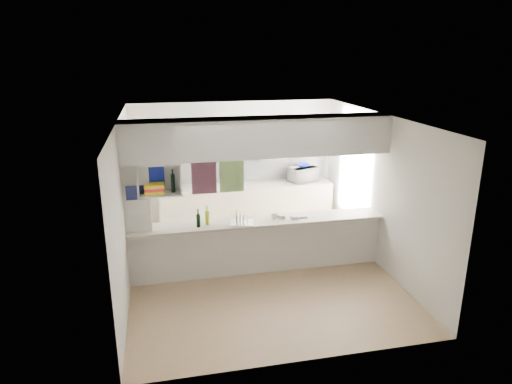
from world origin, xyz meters
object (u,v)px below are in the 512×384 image
object	(u,v)px
microwave	(303,174)
bowl	(303,165)
wine_bottles	(203,219)
dish_rack	(243,218)

from	to	relation	value
microwave	bowl	bearing A→B (deg)	169.21
bowl	wine_bottles	world-z (taller)	bowl
microwave	dish_rack	distance (m)	2.75
bowl	dish_rack	world-z (taller)	bowl
bowl	dish_rack	distance (m)	2.76
dish_rack	wine_bottles	distance (m)	0.63
microwave	dish_rack	xyz separation A→B (m)	(-1.71, -2.16, -0.07)
dish_rack	wine_bottles	xyz separation A→B (m)	(-0.63, 0.02, 0.03)
bowl	dish_rack	xyz separation A→B (m)	(-1.71, -2.16, -0.26)
microwave	bowl	size ratio (longest dim) A/B	2.16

